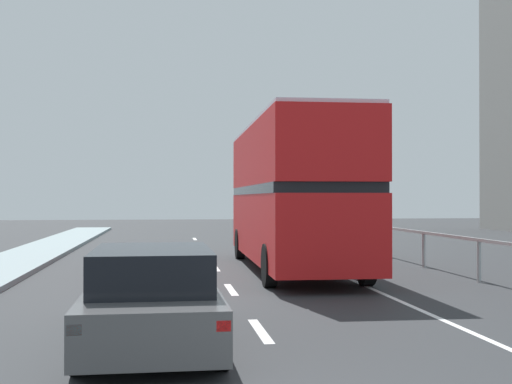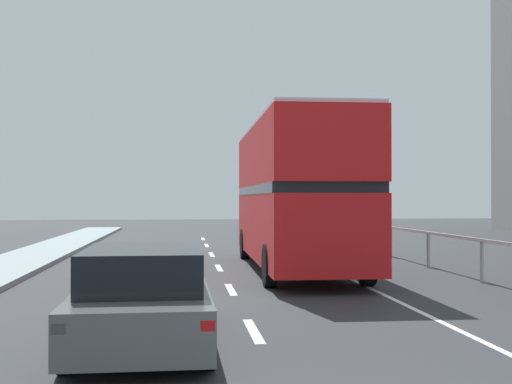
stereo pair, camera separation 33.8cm
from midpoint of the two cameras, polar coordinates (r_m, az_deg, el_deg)
name	(u,v)px [view 1 (the left image)]	position (r m, az deg, el deg)	size (l,w,h in m)	color
lane_paint_markings	(339,299)	(13.78, 6.39, -9.06)	(3.31, 46.00, 0.01)	silver
double_decker_bus_red	(292,192)	(18.99, 2.60, 0.01)	(2.71, 10.29, 4.15)	red
hatchback_car_near	(152,298)	(9.57, -9.87, -8.89)	(1.86, 4.57, 1.36)	#4D4E4F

